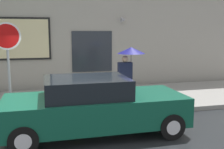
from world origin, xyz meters
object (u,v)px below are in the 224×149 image
object	(u,v)px
fire_hydrant	(74,100)
pedestrian_with_umbrella	(129,59)
stop_sign	(8,51)
parked_car	(94,106)

from	to	relation	value
fire_hydrant	pedestrian_with_umbrella	size ratio (longest dim) A/B	0.37
fire_hydrant	stop_sign	distance (m)	2.41
fire_hydrant	stop_sign	world-z (taller)	stop_sign
parked_car	fire_hydrant	bearing A→B (deg)	100.73
pedestrian_with_umbrella	stop_sign	bearing A→B (deg)	-168.50
pedestrian_with_umbrella	fire_hydrant	bearing A→B (deg)	-163.70
pedestrian_with_umbrella	parked_car	bearing A→B (deg)	-126.43
parked_car	stop_sign	world-z (taller)	stop_sign
parked_car	pedestrian_with_umbrella	xyz separation A→B (m)	(1.65, 2.23, 0.93)
parked_car	fire_hydrant	xyz separation A→B (m)	(-0.31, 1.66, -0.23)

